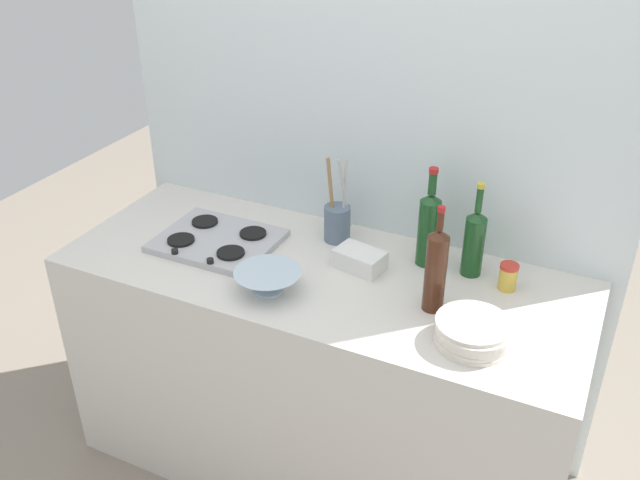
% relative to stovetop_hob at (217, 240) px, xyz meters
% --- Properties ---
extents(ground_plane, '(6.00, 6.00, 0.00)m').
position_rel_stovetop_hob_xyz_m(ground_plane, '(0.41, -0.00, -0.91)').
color(ground_plane, gray).
rests_on(ground_plane, ground).
extents(counter_block, '(1.80, 0.70, 0.90)m').
position_rel_stovetop_hob_xyz_m(counter_block, '(0.41, -0.00, -0.46)').
color(counter_block, silver).
rests_on(counter_block, ground).
extents(backsplash_panel, '(1.90, 0.06, 2.31)m').
position_rel_stovetop_hob_xyz_m(backsplash_panel, '(0.41, 0.38, 0.24)').
color(backsplash_panel, silver).
rests_on(backsplash_panel, ground).
extents(stovetop_hob, '(0.42, 0.34, 0.04)m').
position_rel_stovetop_hob_xyz_m(stovetop_hob, '(0.00, 0.00, 0.00)').
color(stovetop_hob, '#B2B2B7').
rests_on(stovetop_hob, counter_block).
extents(plate_stack, '(0.23, 0.23, 0.07)m').
position_rel_stovetop_hob_xyz_m(plate_stack, '(0.98, -0.17, 0.02)').
color(plate_stack, silver).
rests_on(plate_stack, counter_block).
extents(wine_bottle_leftmost, '(0.07, 0.07, 0.33)m').
position_rel_stovetop_hob_xyz_m(wine_bottle_leftmost, '(0.88, 0.20, 0.11)').
color(wine_bottle_leftmost, '#19471E').
rests_on(wine_bottle_leftmost, counter_block).
extents(wine_bottle_mid_left, '(0.07, 0.07, 0.36)m').
position_rel_stovetop_hob_xyz_m(wine_bottle_mid_left, '(0.72, 0.20, 0.13)').
color(wine_bottle_mid_left, '#19471E').
rests_on(wine_bottle_mid_left, counter_block).
extents(wine_bottle_mid_right, '(0.07, 0.07, 0.35)m').
position_rel_stovetop_hob_xyz_m(wine_bottle_mid_right, '(0.82, -0.05, 0.13)').
color(wine_bottle_mid_right, '#472314').
rests_on(wine_bottle_mid_right, counter_block).
extents(mixing_bowl, '(0.22, 0.22, 0.07)m').
position_rel_stovetop_hob_xyz_m(mixing_bowl, '(0.32, -0.19, 0.03)').
color(mixing_bowl, silver).
rests_on(mixing_bowl, counter_block).
extents(butter_dish, '(0.18, 0.14, 0.07)m').
position_rel_stovetop_hob_xyz_m(butter_dish, '(0.53, 0.07, 0.02)').
color(butter_dish, white).
rests_on(butter_dish, counter_block).
extents(utensil_crock, '(0.10, 0.10, 0.31)m').
position_rel_stovetop_hob_xyz_m(utensil_crock, '(0.38, 0.22, 0.06)').
color(utensil_crock, slate).
rests_on(utensil_crock, counter_block).
extents(condiment_jar_front, '(0.06, 0.06, 0.09)m').
position_rel_stovetop_hob_xyz_m(condiment_jar_front, '(1.01, 0.16, 0.03)').
color(condiment_jar_front, gold).
rests_on(condiment_jar_front, counter_block).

